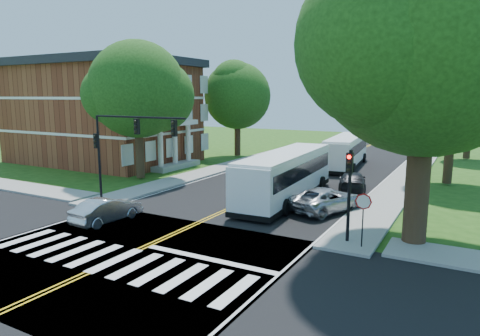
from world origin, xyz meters
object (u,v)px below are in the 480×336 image
Objects in this scene: signal_nw at (124,139)px; bus_lead at (286,175)px; bus_follow at (346,151)px; signal_ne at (349,184)px; suv at (327,199)px; dark_sedan at (352,181)px; hatchback at (107,210)px.

bus_lead is at bearing 40.64° from signal_nw.
bus_follow is at bearing 70.64° from signal_nw.
signal_ne is 0.35× the size of bus_lead.
suv is at bearing 24.85° from signal_nw.
signal_ne is 9.23m from bus_lead.
signal_ne is at bearing 99.70° from bus_follow.
bus_follow reaches higher than dark_sedan.
signal_nw reaches higher than suv.
bus_follow is 17.57m from suv.
hatchback is at bearing 60.04° from suv.
bus_lead reaches higher than hatchback.
signal_nw is 1.62× the size of signal_ne.
dark_sedan is at bearing -120.76° from hatchback.
bus_follow is at bearing -101.40° from hatchback.
dark_sedan is at bearing -67.76° from suv.
signal_nw reaches higher than hatchback.
signal_ne reaches higher than suv.
suv reaches higher than dark_sedan.
signal_ne is 6.30m from suv.
bus_lead is at bearing -4.21° from suv.
hatchback is (-6.73, -9.77, -1.03)m from bus_lead.
suv is at bearing -137.83° from hatchback.
dark_sedan is (3.36, -10.57, -0.91)m from bus_follow.
bus_lead is at bearing 84.77° from bus_follow.
hatchback is at bearing -66.27° from signal_nw.
signal_ne reaches higher than bus_follow.
signal_nw reaches higher than signal_ne.
bus_follow reaches higher than suv.
signal_ne is at bearing 138.03° from suv.
hatchback is (1.27, -2.90, -3.68)m from signal_nw.
bus_lead reaches higher than bus_follow.
dark_sedan is at bearing 101.99° from bus_follow.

